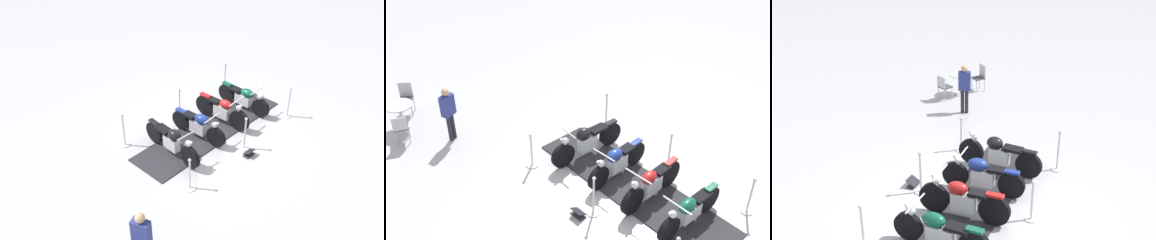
{
  "view_description": "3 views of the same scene",
  "coord_description": "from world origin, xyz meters",
  "views": [
    {
      "loc": [
        -9.4,
        -5.7,
        7.99
      ],
      "look_at": [
        -1.03,
        0.01,
        0.97
      ],
      "focal_mm": 38.94,
      "sensor_mm": 36.0,
      "label": 1
    },
    {
      "loc": [
        4.68,
        -7.94,
        8.23
      ],
      "look_at": [
        -1.97,
        0.2,
        1.11
      ],
      "focal_mm": 44.73,
      "sensor_mm": 36.0,
      "label": 2
    },
    {
      "loc": [
        9.14,
        2.13,
        6.43
      ],
      "look_at": [
        -2.42,
        -0.86,
        1.03
      ],
      "focal_mm": 44.82,
      "sensor_mm": 36.0,
      "label": 3
    }
  ],
  "objects": [
    {
      "name": "bystander_person",
      "position": [
        -5.21,
        -1.56,
        1.0
      ],
      "size": [
        0.3,
        0.44,
        1.68
      ],
      "rotation": [
        0.0,
        0.0,
        0.2
      ],
      "color": "#23232D",
      "rests_on": "ground_plane"
    },
    {
      "name": "display_platform",
      "position": [
        0.0,
        0.0,
        0.02
      ],
      "size": [
        5.82,
        2.35,
        0.04
      ],
      "primitive_type": "cube",
      "rotation": [
        0.0,
        0.0,
        -0.16
      ],
      "color": "#28282D",
      "rests_on": "ground_plane"
    },
    {
      "name": "stanchion_right_front",
      "position": [
        -2.59,
        -0.99,
        0.31
      ],
      "size": [
        0.35,
        0.35,
        1.03
      ],
      "color": "silver",
      "rests_on": "ground_plane"
    },
    {
      "name": "stanchion_right_mid",
      "position": [
        -0.22,
        -1.37,
        0.37
      ],
      "size": [
        0.33,
        0.33,
        1.13
      ],
      "color": "silver",
      "rests_on": "ground_plane"
    },
    {
      "name": "stanchion_right_rear",
      "position": [
        2.15,
        -1.75,
        0.41
      ],
      "size": [
        0.29,
        0.29,
        1.14
      ],
      "color": "silver",
      "rests_on": "ground_plane"
    },
    {
      "name": "stanchion_left_mid",
      "position": [
        0.22,
        1.37,
        0.36
      ],
      "size": [
        0.29,
        0.29,
        1.02
      ],
      "color": "silver",
      "rests_on": "ground_plane"
    },
    {
      "name": "ground_plane",
      "position": [
        0.0,
        0.0,
        0.0
      ],
      "size": [
        80.0,
        80.0,
        0.0
      ],
      "primitive_type": "plane",
      "color": "#B2B2B7"
    },
    {
      "name": "motorcycle_black",
      "position": [
        -1.71,
        0.25,
        0.52
      ],
      "size": [
        0.77,
        2.29,
        1.02
      ],
      "rotation": [
        0.0,
        0.0,
        -1.8
      ],
      "color": "black",
      "rests_on": "display_platform"
    },
    {
      "name": "motorcycle_maroon",
      "position": [
        0.57,
        -0.12,
        0.5
      ],
      "size": [
        0.77,
        2.14,
        1.05
      ],
      "rotation": [
        0.0,
        0.0,
        -1.69
      ],
      "color": "black",
      "rests_on": "display_platform"
    },
    {
      "name": "motorcycle_forest",
      "position": [
        1.7,
        -0.3,
        0.47
      ],
      "size": [
        0.76,
        2.12,
        0.95
      ],
      "rotation": [
        0.0,
        0.0,
        -1.73
      ],
      "color": "black",
      "rests_on": "display_platform"
    },
    {
      "name": "stanchion_left_rear",
      "position": [
        2.59,
        0.99,
        0.38
      ],
      "size": [
        0.28,
        0.28,
        1.05
      ],
      "color": "silver",
      "rests_on": "ground_plane"
    },
    {
      "name": "stanchion_left_front",
      "position": [
        -2.15,
        1.75,
        0.38
      ],
      "size": [
        0.32,
        0.32,
        1.15
      ],
      "color": "silver",
      "rests_on": "ground_plane"
    },
    {
      "name": "motorcycle_navy",
      "position": [
        -0.57,
        0.06,
        0.5
      ],
      "size": [
        0.72,
        2.08,
        0.97
      ],
      "rotation": [
        0.0,
        0.0,
        -1.68
      ],
      "color": "black",
      "rests_on": "display_platform"
    },
    {
      "name": "info_placard",
      "position": [
        -0.44,
        -1.66,
        0.07
      ],
      "size": [
        0.39,
        0.29,
        0.22
      ],
      "rotation": [
        0.0,
        0.0,
        2.98
      ],
      "color": "#333338",
      "rests_on": "ground_plane"
    }
  ]
}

